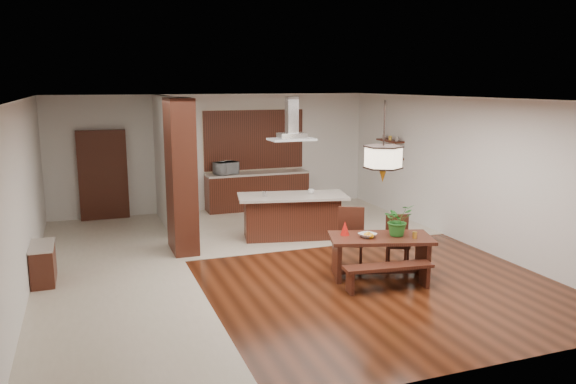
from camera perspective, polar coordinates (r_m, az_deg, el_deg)
name	(u,v)px	position (r m, az deg, el deg)	size (l,w,h in m)	color
room_shell	(272,147)	(9.79, -1.65, 4.56)	(9.00, 9.04, 2.92)	black
tile_hallway	(114,278)	(9.76, -17.26, -8.37)	(2.50, 9.00, 0.01)	beige
tile_kitchen	(290,223)	(12.89, 0.16, -3.17)	(5.50, 4.00, 0.01)	beige
soffit_band	(272,99)	(9.73, -1.68, 9.38)	(8.00, 9.00, 0.02)	#3B1C0E
partition_pier	(181,176)	(10.70, -10.82, 1.61)	(0.45, 1.00, 2.90)	black
partition_stub	(165,162)	(12.76, -12.37, 3.03)	(0.18, 2.40, 2.90)	silver
hallway_console	(43,264)	(9.88, -23.61, -6.69)	(0.37, 0.88, 0.63)	black
hallway_doorway	(103,175)	(13.80, -18.28, 1.64)	(1.10, 0.20, 2.10)	black
rear_counter	(257,191)	(14.29, -3.14, 0.14)	(2.60, 0.62, 0.95)	black
kitchen_window	(254,140)	(14.35, -3.50, 5.33)	(2.60, 0.08, 1.50)	#A06E30
shelf_lower	(390,157)	(13.83, 10.27, 3.50)	(0.26, 0.90, 0.04)	black
shelf_upper	(390,141)	(13.78, 10.33, 5.15)	(0.26, 0.90, 0.04)	black
dining_table	(380,247)	(9.40, 9.36, -5.54)	(1.83, 1.28, 0.69)	black
dining_bench	(388,277)	(8.93, 10.11, -8.52)	(1.42, 0.31, 0.40)	black
dining_chair_left	(350,239)	(9.80, 6.36, -4.72)	(0.46, 0.46, 1.03)	black
dining_chair_right	(398,242)	(9.98, 11.08, -4.96)	(0.40, 0.40, 0.90)	black
pendant_lantern	(384,142)	(9.06, 9.70, 5.05)	(0.64, 0.64, 1.31)	beige
foliage_plant	(398,220)	(9.39, 11.09, -2.80)	(0.47, 0.41, 0.53)	#266B23
fruit_bowl	(367,235)	(9.25, 8.07, -4.38)	(0.27, 0.27, 0.07)	#BCB3A4
napkin_cone	(345,228)	(9.31, 5.80, -3.68)	(0.15, 0.15, 0.23)	red
gold_ornament	(415,235)	(9.33, 12.76, -4.28)	(0.07, 0.07, 0.11)	gold
kitchen_island	(292,216)	(11.59, 0.38, -2.43)	(2.36, 1.39, 0.91)	black
range_hood	(292,119)	(11.30, 0.38, 7.47)	(0.90, 0.55, 0.87)	silver
island_cup	(311,191)	(11.58, 2.37, 0.05)	(0.13, 0.13, 0.10)	silver
microwave	(226,168)	(13.94, -6.32, 2.43)	(0.55, 0.37, 0.30)	#AEB1B5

